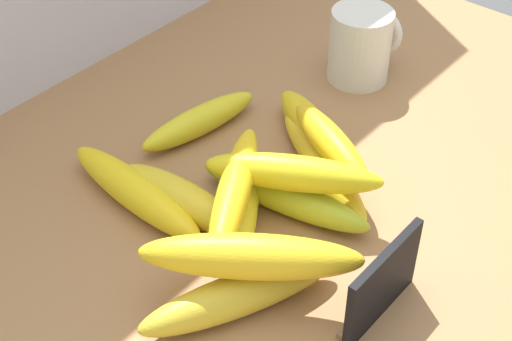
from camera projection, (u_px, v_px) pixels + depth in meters
counter_top at (283, 218)px, 85.02cm from camera, size 110.00×76.00×3.00cm
chalkboard_sign at (382, 286)px, 70.63cm from camera, size 11.00×1.80×8.40cm
coffee_mug at (361, 45)px, 100.57cm from camera, size 9.56×8.06×9.79cm
banana_0 at (135, 192)px, 83.15cm from camera, size 5.54×20.75×4.03cm
banana_1 at (283, 196)px, 82.70cm from camera, size 7.11×20.53×3.85cm
banana_2 at (180, 199)px, 82.11cm from camera, size 5.15×16.60×4.25cm
banana_3 at (199, 121)px, 93.21cm from camera, size 16.93×6.10×3.53cm
banana_4 at (313, 130)px, 91.31cm from camera, size 11.20×16.38×4.17cm
banana_5 at (240, 294)px, 72.16cm from camera, size 20.06×12.08×4.13cm
banana_6 at (321, 164)px, 87.17cm from camera, size 12.52×19.42×3.40cm
banana_7 at (240, 209)px, 81.16cm from camera, size 18.96×15.22×3.88cm
banana_8 at (234, 191)px, 77.95cm from camera, size 19.16×13.29×3.38cm
banana_9 at (251, 257)px, 70.08cm from camera, size 15.95×19.19×4.33cm
banana_10 at (330, 142)px, 84.60cm from camera, size 9.47×15.12×3.51cm
banana_11 at (294, 173)px, 79.73cm from camera, size 12.74×18.05×3.86cm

